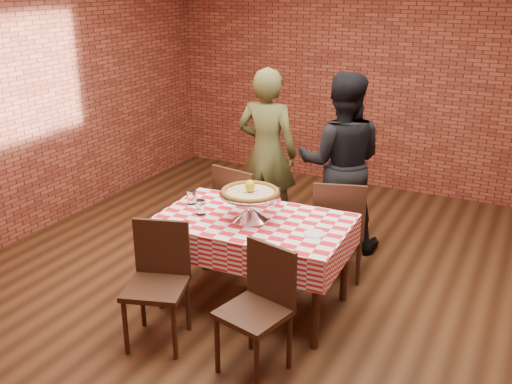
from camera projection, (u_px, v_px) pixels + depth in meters
ground at (272, 291)px, 4.93m from camera, size 6.00×6.00×0.00m
back_wall at (381, 72)px, 6.91m from camera, size 5.50×0.00×5.50m
table at (253, 263)px, 4.61m from camera, size 1.51×0.95×0.75m
tablecloth at (253, 234)px, 4.52m from camera, size 1.54×0.98×0.25m
pizza_stand at (250, 207)px, 4.44m from camera, size 0.57×0.57×0.21m
pizza at (250, 193)px, 4.40m from camera, size 0.54×0.54×0.03m
lemon at (250, 186)px, 4.38m from camera, size 0.09×0.09×0.10m
water_glass_left at (201, 207)px, 4.55m from camera, size 0.08×0.08×0.12m
water_glass_right at (192, 197)px, 4.76m from camera, size 0.08×0.08×0.12m
side_plate at (314, 234)px, 4.21m from camera, size 0.17×0.17×0.01m
sweetener_packet_a at (311, 243)px, 4.07m from camera, size 0.05×0.04×0.00m
sweetener_packet_b at (317, 239)px, 4.13m from camera, size 0.06×0.05×0.00m
condiment_caddy at (272, 196)px, 4.73m from camera, size 0.12×0.11×0.15m
chair_near_left at (156, 288)px, 4.10m from camera, size 0.53×0.53×0.90m
chair_near_right at (253, 314)px, 3.79m from camera, size 0.49×0.49×0.88m
chair_far_left at (247, 211)px, 5.38m from camera, size 0.53×0.53×0.94m
chair_far_right at (339, 226)px, 5.08m from camera, size 0.55×0.55×0.92m
diner_olive at (267, 153)px, 5.81m from camera, size 0.66×0.47×1.72m
diner_black at (341, 163)px, 5.48m from camera, size 1.00×0.88×1.73m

